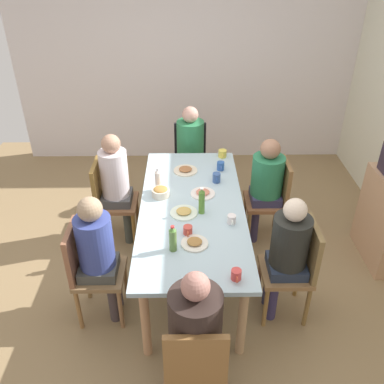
{
  "coord_description": "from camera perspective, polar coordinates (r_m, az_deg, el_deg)",
  "views": [
    {
      "loc": [
        3.04,
        -0.05,
        2.8
      ],
      "look_at": [
        0.0,
        0.0,
        0.9
      ],
      "focal_mm": 38.68,
      "sensor_mm": 36.0,
      "label": 1
    }
  ],
  "objects": [
    {
      "name": "chair_5",
      "position": [
        4.31,
        -11.35,
        -0.73
      ],
      "size": [
        0.4,
        0.4,
        0.9
      ],
      "color": "brown",
      "rests_on": "ground_plane"
    },
    {
      "name": "plate_2",
      "position": [
        3.83,
        1.51,
        -0.16
      ],
      "size": [
        0.23,
        0.23,
        0.04
      ],
      "color": "white",
      "rests_on": "dining_table"
    },
    {
      "name": "bottle_0",
      "position": [
        3.52,
        1.35,
        -1.27
      ],
      "size": [
        0.05,
        0.05,
        0.25
      ],
      "color": "#51852F",
      "rests_on": "dining_table"
    },
    {
      "name": "plate_1",
      "position": [
        4.21,
        -0.9,
        3.04
      ],
      "size": [
        0.24,
        0.24,
        0.04
      ],
      "color": "beige",
      "rests_on": "dining_table"
    },
    {
      "name": "person_0",
      "position": [
        3.38,
        13.04,
        -7.61
      ],
      "size": [
        0.3,
        0.3,
        1.15
      ],
      "color": "#342E55",
      "rests_on": "ground_plane"
    },
    {
      "name": "plate_0",
      "position": [
        3.24,
        0.36,
        -7.02
      ],
      "size": [
        0.21,
        0.21,
        0.04
      ],
      "color": "silver",
      "rests_on": "dining_table"
    },
    {
      "name": "cup_2",
      "position": [
        4.01,
        3.39,
        1.97
      ],
      "size": [
        0.11,
        0.08,
        0.09
      ],
      "color": "#395896",
      "rests_on": "dining_table"
    },
    {
      "name": "bottle_2",
      "position": [
        3.85,
        -4.71,
        1.66
      ],
      "size": [
        0.06,
        0.06,
        0.24
      ],
      "color": "silver",
      "rests_on": "dining_table"
    },
    {
      "name": "bowl_0",
      "position": [
        3.8,
        -4.34,
        0.02
      ],
      "size": [
        0.16,
        0.16,
        0.09
      ],
      "color": "beige",
      "rests_on": "dining_table"
    },
    {
      "name": "person_1",
      "position": [
        3.35,
        -12.87,
        -7.7
      ],
      "size": [
        0.3,
        0.3,
        1.18
      ],
      "color": "#403845",
      "rests_on": "ground_plane"
    },
    {
      "name": "cup_1",
      "position": [
        4.49,
        4.22,
        5.3
      ],
      "size": [
        0.12,
        0.09,
        0.08
      ],
      "color": "#E1CC4E",
      "rests_on": "dining_table"
    },
    {
      "name": "person_4",
      "position": [
        4.85,
        -0.24,
        6.46
      ],
      "size": [
        0.31,
        0.31,
        1.17
      ],
      "color": "brown",
      "rests_on": "ground_plane"
    },
    {
      "name": "chair_4",
      "position": [
        5.02,
        -0.24,
        4.93
      ],
      "size": [
        0.4,
        0.4,
        0.9
      ],
      "color": "black",
      "rests_on": "ground_plane"
    },
    {
      "name": "person_2",
      "position": [
        2.69,
        0.45,
        -18.58
      ],
      "size": [
        0.33,
        0.33,
        1.2
      ],
      "color": "#342F48",
      "rests_on": "ground_plane"
    },
    {
      "name": "chair_1",
      "position": [
        3.49,
        -14.0,
        -10.05
      ],
      "size": [
        0.4,
        0.4,
        0.9
      ],
      "color": "olive",
      "rests_on": "ground_plane"
    },
    {
      "name": "cup_4",
      "position": [
        3.33,
        -0.58,
        -5.3
      ],
      "size": [
        0.11,
        0.07,
        0.07
      ],
      "color": "#CB463C",
      "rests_on": "dining_table"
    },
    {
      "name": "ground_plane",
      "position": [
        4.13,
        0.0,
        -10.58
      ],
      "size": [
        5.89,
        5.89,
        0.0
      ],
      "primitive_type": "plane",
      "color": "#8E734E"
    },
    {
      "name": "wall_left",
      "position": [
        5.75,
        -0.39,
        16.97
      ],
      "size": [
        0.12,
        4.63,
        2.6
      ],
      "primitive_type": "cube",
      "color": "silver",
      "rests_on": "ground_plane"
    },
    {
      "name": "dining_table",
      "position": [
        3.71,
        0.0,
        -2.97
      ],
      "size": [
        2.09,
        0.92,
        0.75
      ],
      "color": "#AAC5D1",
      "rests_on": "ground_plane"
    },
    {
      "name": "cup_0",
      "position": [
        3.46,
        5.48,
        -3.78
      ],
      "size": [
        0.11,
        0.07,
        0.08
      ],
      "color": "white",
      "rests_on": "dining_table"
    },
    {
      "name": "person_3",
      "position": [
        4.21,
        10.14,
        1.55
      ],
      "size": [
        0.32,
        0.32,
        1.15
      ],
      "color": "#322C49",
      "rests_on": "ground_plane"
    },
    {
      "name": "chair_0",
      "position": [
        3.52,
        14.16,
        -9.77
      ],
      "size": [
        0.4,
        0.4,
        0.9
      ],
      "color": "olive",
      "rests_on": "ground_plane"
    },
    {
      "name": "cup_3",
      "position": [
        4.23,
        3.96,
        3.59
      ],
      "size": [
        0.11,
        0.08,
        0.09
      ],
      "color": "#2C56A2",
      "rests_on": "dining_table"
    },
    {
      "name": "chair_3",
      "position": [
        4.33,
        11.09,
        -0.55
      ],
      "size": [
        0.4,
        0.4,
        0.9
      ],
      "color": "#935C39",
      "rests_on": "ground_plane"
    },
    {
      "name": "chair_2",
      "position": [
        2.8,
        0.47,
        -22.72
      ],
      "size": [
        0.4,
        0.4,
        0.9
      ],
      "color": "brown",
      "rests_on": "ground_plane"
    },
    {
      "name": "person_5",
      "position": [
        4.19,
        -10.4,
        1.56
      ],
      "size": [
        0.3,
        0.3,
        1.21
      ],
      "color": "#434538",
      "rests_on": "ground_plane"
    },
    {
      "name": "plate_3",
      "position": [
        3.57,
        -1.14,
        -2.81
      ],
      "size": [
        0.24,
        0.24,
        0.04
      ],
      "color": "white",
      "rests_on": "dining_table"
    },
    {
      "name": "bottle_1",
      "position": [
        3.13,
        -2.66,
        -6.48
      ],
      "size": [
        0.06,
        0.06,
        0.23
      ],
      "color": "#557838",
      "rests_on": "dining_table"
    },
    {
      "name": "cup_5",
      "position": [
        2.95,
        6.12,
        -11.28
      ],
      "size": [
        0.11,
        0.07,
        0.08
      ],
      "color": "#D44341",
      "rests_on": "dining_table"
    }
  ]
}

